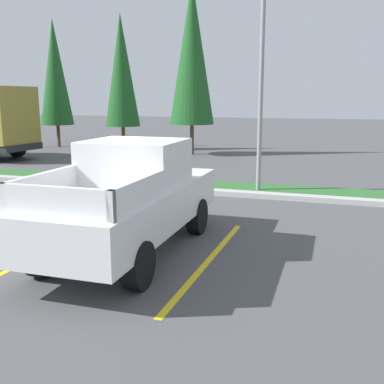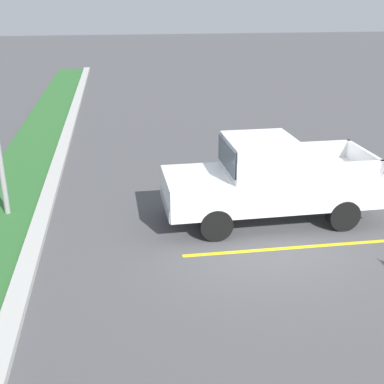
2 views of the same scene
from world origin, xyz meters
name	(u,v)px [view 2 (image 2 of 2)]	position (x,y,z in m)	size (l,w,h in m)	color
ground_plane	(253,235)	(0.00, 0.00, 0.00)	(120.00, 120.00, 0.00)	#4C4C4F
parking_line_near	(289,248)	(-0.75, -0.63, 0.00)	(0.12, 4.80, 0.01)	yellow
parking_line_far	(252,196)	(2.35, -0.63, 0.00)	(0.12, 4.80, 0.01)	yellow
curb_strip	(33,248)	(0.00, 5.00, 0.07)	(56.00, 0.40, 0.15)	#B2B2AD
pickup_truck_main	(269,180)	(0.80, -0.58, 1.04)	(2.05, 5.26, 2.10)	black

